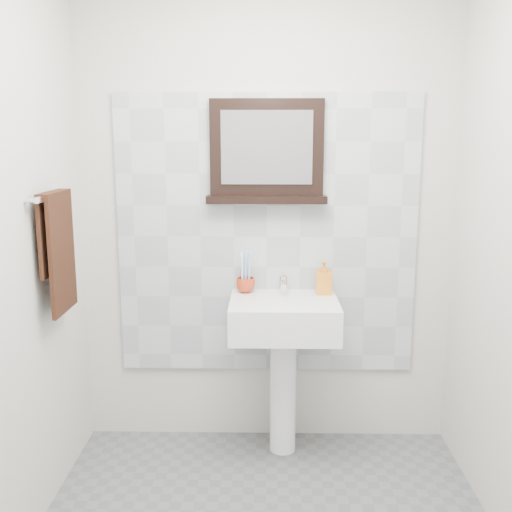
{
  "coord_description": "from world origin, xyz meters",
  "views": [
    {
      "loc": [
        0.0,
        -2.08,
        1.68
      ],
      "look_at": [
        -0.05,
        0.55,
        1.15
      ],
      "focal_mm": 42.0,
      "sensor_mm": 36.0,
      "label": 1
    }
  ],
  "objects": [
    {
      "name": "soap_dispenser",
      "position": [
        0.3,
        0.99,
        0.95
      ],
      "size": [
        0.08,
        0.08,
        0.18
      ],
      "primitive_type": "imported",
      "rotation": [
        0.0,
        0.0,
        0.03
      ],
      "color": "#DC5E19",
      "rests_on": "pedestal_sink"
    },
    {
      "name": "toothbrush_cup",
      "position": [
        -0.11,
        1.01,
        0.9
      ],
      "size": [
        0.12,
        0.12,
        0.08
      ],
      "primitive_type": "imported",
      "rotation": [
        0.0,
        0.0,
        -0.19
      ],
      "color": "#B83115",
      "rests_on": "pedestal_sink"
    },
    {
      "name": "towel_bar",
      "position": [
        -0.95,
        0.55,
        1.42
      ],
      "size": [
        0.07,
        0.4,
        0.03
      ],
      "color": "silver",
      "rests_on": "left_wall"
    },
    {
      "name": "front_wall",
      "position": [
        0.0,
        -1.1,
        1.25
      ],
      "size": [
        2.0,
        0.01,
        2.5
      ],
      "primitive_type": "cube",
      "color": "beige",
      "rests_on": "ground"
    },
    {
      "name": "toothbrushes",
      "position": [
        -0.11,
        1.01,
        0.98
      ],
      "size": [
        0.05,
        0.04,
        0.21
      ],
      "color": "white",
      "rests_on": "toothbrush_cup"
    },
    {
      "name": "splashback",
      "position": [
        0.0,
        1.09,
        1.15
      ],
      "size": [
        1.6,
        0.02,
        1.5
      ],
      "primitive_type": "cube",
      "color": "#ADB7BC",
      "rests_on": "back_wall"
    },
    {
      "name": "framed_mirror",
      "position": [
        -0.0,
        1.06,
        1.59
      ],
      "size": [
        0.63,
        0.11,
        0.53
      ],
      "color": "black",
      "rests_on": "back_wall"
    },
    {
      "name": "hand_towel",
      "position": [
        -0.94,
        0.55,
        1.21
      ],
      "size": [
        0.06,
        0.3,
        0.55
      ],
      "color": "black",
      "rests_on": "towel_bar"
    },
    {
      "name": "pedestal_sink",
      "position": [
        0.09,
        0.87,
        0.68
      ],
      "size": [
        0.55,
        0.44,
        0.96
      ],
      "color": "white",
      "rests_on": "ground"
    },
    {
      "name": "back_wall",
      "position": [
        0.0,
        1.1,
        1.25
      ],
      "size": [
        2.0,
        0.01,
        2.5
      ],
      "primitive_type": "cube",
      "color": "beige",
      "rests_on": "ground"
    }
  ]
}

